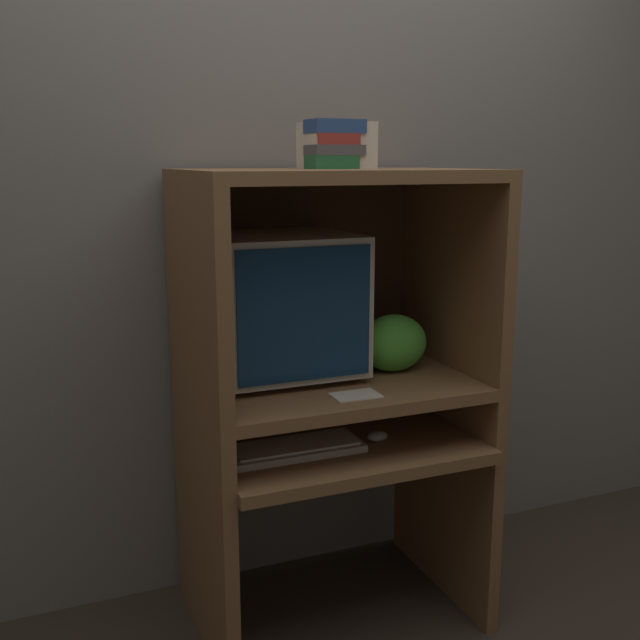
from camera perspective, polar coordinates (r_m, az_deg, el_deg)
The scene contains 11 objects.
wall_back at distance 2.55m, azimuth -2.36°, elevation 8.85°, with size 6.00×0.06×2.60m.
desk_base at distance 2.41m, azimuth 1.22°, elevation -13.79°, with size 0.87×0.65×0.61m.
desk_monitor_shelf at distance 2.31m, azimuth 0.92°, elevation -5.38°, with size 0.87×0.62×0.18m.
hutch_upper at distance 2.24m, azimuth 0.63°, elevation 5.87°, with size 0.87×0.62×0.62m.
crt_monitor at distance 2.27m, azimuth -2.95°, elevation 1.26°, with size 0.43×0.40×0.44m.
keyboard at distance 2.20m, azimuth -1.97°, elevation -9.71°, with size 0.39×0.17×0.03m.
mouse at distance 2.29m, azimuth 4.40°, elevation -8.83°, with size 0.06×0.04×0.03m.
snack_bag at distance 2.35m, azimuth 5.59°, elevation -1.75°, with size 0.22×0.16×0.18m.
book_stack at distance 2.21m, azimuth 1.03°, elevation 13.31°, with size 0.16×0.11×0.14m.
paper_card at distance 2.12m, azimuth 2.74°, elevation -5.74°, with size 0.13×0.09×0.00m.
storage_box at distance 2.26m, azimuth 1.26°, elevation 13.15°, with size 0.19×0.16×0.13m.
Camera 1 is at (-0.87, -1.71, 1.44)m, focal length 42.00 mm.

